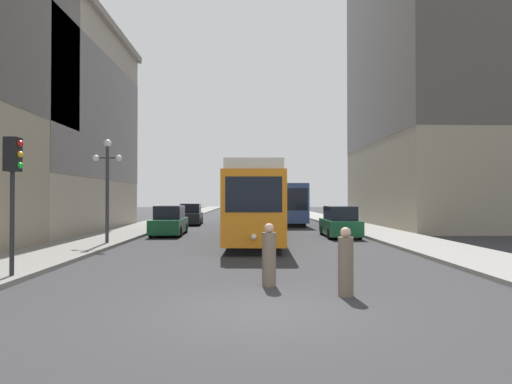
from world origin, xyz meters
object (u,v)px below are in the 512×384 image
object	(u,v)px
streetcar	(255,202)
traffic_light_near_left	(13,169)
transit_bus	(285,202)
parked_car_left_mid	(191,215)
pedestrian_crossing_near	(269,257)
pedestrian_crossing_far	(346,264)
lamp_post_left_near	(107,174)
parked_car_right_far	(340,223)
parked_car_left_near	(169,221)

from	to	relation	value
streetcar	traffic_light_near_left	size ratio (longest dim) A/B	3.82
transit_bus	parked_car_left_mid	bearing A→B (deg)	-168.04
pedestrian_crossing_near	pedestrian_crossing_far	world-z (taller)	pedestrian_crossing_near
parked_car_left_mid	streetcar	bearing A→B (deg)	-70.42
streetcar	lamp_post_left_near	distance (m)	7.97
streetcar	parked_car_left_mid	world-z (taller)	streetcar
parked_car_right_far	pedestrian_crossing_near	distance (m)	14.63
parked_car_left_near	parked_car_left_mid	xyz separation A→B (m)	(-0.00, 10.12, -0.00)
transit_bus	pedestrian_crossing_far	distance (m)	28.54
parked_car_left_mid	traffic_light_near_left	size ratio (longest dim) A/B	1.23
parked_car_left_near	pedestrian_crossing_near	world-z (taller)	parked_car_left_near
pedestrian_crossing_near	lamp_post_left_near	xyz separation A→B (m)	(-7.30, 9.47, 2.69)
parked_car_left_near	parked_car_left_mid	world-z (taller)	same
parked_car_left_mid	pedestrian_crossing_near	distance (m)	26.16
parked_car_right_far	traffic_light_near_left	bearing A→B (deg)	48.81
parked_car_left_near	pedestrian_crossing_near	xyz separation A→B (m)	(5.40, -15.47, -0.08)
transit_bus	pedestrian_crossing_near	size ratio (longest dim) A/B	7.51
parked_car_left_near	lamp_post_left_near	distance (m)	6.81
streetcar	parked_car_left_mid	xyz separation A→B (m)	(-5.30, 12.99, -1.26)
parked_car_left_mid	lamp_post_left_near	distance (m)	16.44
parked_car_right_far	pedestrian_crossing_far	size ratio (longest dim) A/B	2.80
parked_car_left_mid	pedestrian_crossing_far	xyz separation A→B (m)	(7.15, -26.76, -0.09)
parked_car_left_near	lamp_post_left_near	bearing A→B (deg)	-109.27
streetcar	lamp_post_left_near	size ratio (longest dim) A/B	2.95
pedestrian_crossing_far	lamp_post_left_near	size ratio (longest dim) A/B	0.32
parked_car_left_near	traffic_light_near_left	distance (m)	14.91
transit_bus	lamp_post_left_near	size ratio (longest dim) A/B	2.47
streetcar	pedestrian_crossing_near	bearing A→B (deg)	-87.87
parked_car_left_mid	pedestrian_crossing_far	bearing A→B (deg)	-77.66
parked_car_left_mid	pedestrian_crossing_near	xyz separation A→B (m)	(5.40, -25.59, -0.08)
transit_bus	traffic_light_near_left	size ratio (longest dim) A/B	3.21
streetcar	pedestrian_crossing_far	bearing A→B (deg)	-80.70
streetcar	parked_car_left_near	bearing A→B (deg)	153.26
parked_car_left_near	parked_car_right_far	world-z (taller)	same
traffic_light_near_left	parked_car_left_mid	bearing A→B (deg)	86.12
streetcar	pedestrian_crossing_near	size ratio (longest dim) A/B	8.96
pedestrian_crossing_near	pedestrian_crossing_far	xyz separation A→B (m)	(1.74, -1.17, -0.01)
streetcar	traffic_light_near_left	distance (m)	13.73
parked_car_left_mid	pedestrian_crossing_far	world-z (taller)	parked_car_left_mid
parked_car_right_far	lamp_post_left_near	xyz separation A→B (m)	(-12.20, -4.32, 2.61)
parked_car_left_near	streetcar	bearing A→B (deg)	-30.10
parked_car_left_mid	traffic_light_near_left	bearing A→B (deg)	-96.50
parked_car_left_near	pedestrian_crossing_far	world-z (taller)	parked_car_left_near
streetcar	pedestrian_crossing_near	xyz separation A→B (m)	(0.10, -12.61, -1.34)
parked_car_right_far	pedestrian_crossing_far	distance (m)	15.28
streetcar	parked_car_left_near	world-z (taller)	streetcar
transit_bus	lamp_post_left_near	distance (m)	20.64
transit_bus	parked_car_left_near	world-z (taller)	transit_bus
transit_bus	parked_car_left_near	distance (m)	14.53
pedestrian_crossing_near	parked_car_left_mid	bearing A→B (deg)	30.55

